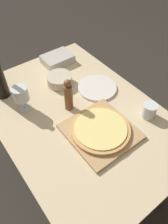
{
  "coord_description": "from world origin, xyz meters",
  "views": [
    {
      "loc": [
        -0.46,
        -0.66,
        1.65
      ],
      "look_at": [
        0.0,
        -0.06,
        0.81
      ],
      "focal_mm": 35.0,
      "sensor_mm": 36.0,
      "label": 1
    }
  ],
  "objects_px": {
    "pepper_mill": "(68,95)",
    "small_bowl": "(60,80)",
    "pizza": "(101,129)",
    "wine_glass": "(21,95)"
  },
  "relations": [
    {
      "from": "pizza",
      "to": "pepper_mill",
      "type": "relative_size",
      "value": 1.51
    },
    {
      "from": "small_bowl",
      "to": "pizza",
      "type": "bearing_deg",
      "value": -95.61
    },
    {
      "from": "wine_glass",
      "to": "small_bowl",
      "type": "xyz_separation_m",
      "value": [
        0.28,
        0.06,
        -0.08
      ]
    },
    {
      "from": "pizza",
      "to": "wine_glass",
      "type": "bearing_deg",
      "value": 121.19
    },
    {
      "from": "pizza",
      "to": "small_bowl",
      "type": "relative_size",
      "value": 1.93
    },
    {
      "from": "pepper_mill",
      "to": "pizza",
      "type": "bearing_deg",
      "value": -83.42
    },
    {
      "from": "wine_glass",
      "to": "small_bowl",
      "type": "bearing_deg",
      "value": 13.16
    },
    {
      "from": "pepper_mill",
      "to": "small_bowl",
      "type": "height_order",
      "value": "pepper_mill"
    },
    {
      "from": "pepper_mill",
      "to": "small_bowl",
      "type": "xyz_separation_m",
      "value": [
        0.07,
        0.21,
        -0.07
      ]
    },
    {
      "from": "wine_glass",
      "to": "small_bowl",
      "type": "relative_size",
      "value": 0.99
    }
  ]
}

